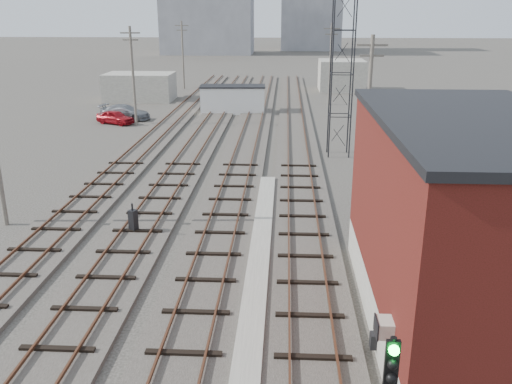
# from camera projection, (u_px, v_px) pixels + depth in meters

# --- Properties ---
(ground) EXTENTS (320.00, 320.00, 0.00)m
(ground) POSITION_uv_depth(u_px,v_px,m) (273.00, 101.00, 64.66)
(ground) COLOR #282621
(ground) RESTS_ON ground
(track_right) EXTENTS (3.20, 90.00, 0.39)m
(track_right) POSITION_uv_depth(u_px,v_px,m) (297.00, 141.00, 44.62)
(track_right) COLOR #332D28
(track_right) RESTS_ON ground
(track_mid_right) EXTENTS (3.20, 90.00, 0.39)m
(track_mid_right) POSITION_uv_depth(u_px,v_px,m) (248.00, 140.00, 44.83)
(track_mid_right) COLOR #332D28
(track_mid_right) RESTS_ON ground
(track_mid_left) EXTENTS (3.20, 90.00, 0.39)m
(track_mid_left) POSITION_uv_depth(u_px,v_px,m) (200.00, 140.00, 45.03)
(track_mid_left) COLOR #332D28
(track_mid_left) RESTS_ON ground
(track_left) EXTENTS (3.20, 90.00, 0.39)m
(track_left) POSITION_uv_depth(u_px,v_px,m) (153.00, 139.00, 45.24)
(track_left) COLOR #332D28
(track_left) RESTS_ON ground
(platform_curb) EXTENTS (0.90, 28.00, 0.26)m
(platform_curb) POSITION_uv_depth(u_px,v_px,m) (256.00, 286.00, 21.05)
(platform_curb) COLOR gray
(platform_curb) RESTS_ON ground
(brick_building) EXTENTS (6.54, 12.20, 7.22)m
(brick_building) POSITION_uv_depth(u_px,v_px,m) (466.00, 226.00, 17.68)
(brick_building) COLOR gray
(brick_building) RESTS_ON ground
(lattice_tower) EXTENTS (1.60, 1.60, 15.00)m
(lattice_tower) POSITION_uv_depth(u_px,v_px,m) (343.00, 52.00, 38.32)
(lattice_tower) COLOR black
(lattice_tower) RESTS_ON ground
(utility_pole_left_b) EXTENTS (1.80, 0.24, 9.00)m
(utility_pole_left_b) POSITION_uv_depth(u_px,v_px,m) (133.00, 74.00, 49.58)
(utility_pole_left_b) COLOR #595147
(utility_pole_left_b) RESTS_ON ground
(utility_pole_left_c) EXTENTS (1.80, 0.24, 9.00)m
(utility_pole_left_c) POSITION_uv_depth(u_px,v_px,m) (183.00, 53.00, 73.24)
(utility_pole_left_c) COLOR #595147
(utility_pole_left_c) RESTS_ON ground
(utility_pole_right_a) EXTENTS (1.80, 0.24, 9.00)m
(utility_pole_right_a) POSITION_uv_depth(u_px,v_px,m) (368.00, 107.00, 32.51)
(utility_pole_right_a) COLOR #595147
(utility_pole_right_a) RESTS_ON ground
(utility_pole_right_b) EXTENTS (1.80, 0.24, 9.00)m
(utility_pole_right_b) POSITION_uv_depth(u_px,v_px,m) (330.00, 62.00, 60.90)
(utility_pole_right_b) COLOR #595147
(utility_pole_right_b) RESTS_ON ground
(apartment_right) EXTENTS (16.00, 12.00, 26.00)m
(apartment_right) POSITION_uv_depth(u_px,v_px,m) (311.00, 0.00, 145.29)
(apartment_right) COLOR gray
(apartment_right) RESTS_ON ground
(shed_left) EXTENTS (8.00, 5.00, 3.20)m
(shed_left) POSITION_uv_depth(u_px,v_px,m) (140.00, 87.00, 64.98)
(shed_left) COLOR gray
(shed_left) RESTS_ON ground
(shed_right) EXTENTS (6.00, 6.00, 4.00)m
(shed_right) POSITION_uv_depth(u_px,v_px,m) (341.00, 75.00, 73.02)
(shed_right) COLOR gray
(shed_right) RESTS_ON ground
(switch_stand) EXTENTS (0.46, 0.46, 1.49)m
(switch_stand) POSITION_uv_depth(u_px,v_px,m) (133.00, 221.00, 26.02)
(switch_stand) COLOR black
(switch_stand) RESTS_ON ground
(site_trailer) EXTENTS (6.97, 3.34, 2.87)m
(site_trailer) POSITION_uv_depth(u_px,v_px,m) (233.00, 99.00, 56.95)
(site_trailer) COLOR white
(site_trailer) RESTS_ON ground
(car_red) EXTENTS (4.09, 2.94, 1.29)m
(car_red) POSITION_uv_depth(u_px,v_px,m) (115.00, 117.00, 51.58)
(car_red) COLOR maroon
(car_red) RESTS_ON ground
(car_silver) EXTENTS (3.99, 1.87, 1.26)m
(car_silver) POSITION_uv_depth(u_px,v_px,m) (127.00, 114.00, 53.45)
(car_silver) COLOR #93979A
(car_silver) RESTS_ON ground
(car_grey) EXTENTS (5.35, 2.99, 1.46)m
(car_grey) POSITION_uv_depth(u_px,v_px,m) (125.00, 112.00, 53.64)
(car_grey) COLOR slate
(car_grey) RESTS_ON ground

